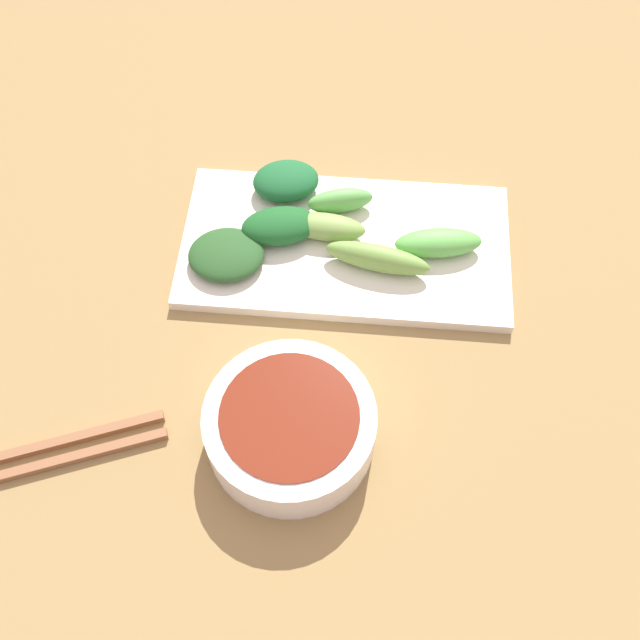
% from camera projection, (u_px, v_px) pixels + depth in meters
% --- Properties ---
extents(tabletop, '(2.10, 2.10, 0.02)m').
position_uv_depth(tabletop, '(316.00, 330.00, 0.72)').
color(tabletop, olive).
rests_on(tabletop, ground).
extents(sauce_bowl, '(0.14, 0.14, 0.05)m').
position_uv_depth(sauce_bowl, '(290.00, 425.00, 0.63)').
color(sauce_bowl, white).
rests_on(sauce_bowl, tabletop).
extents(serving_plate, '(0.17, 0.32, 0.01)m').
position_uv_depth(serving_plate, '(345.00, 246.00, 0.75)').
color(serving_plate, silver).
rests_on(serving_plate, tabletop).
extents(broccoli_leafy_0, '(0.06, 0.08, 0.03)m').
position_uv_depth(broccoli_leafy_0, '(280.00, 226.00, 0.74)').
color(broccoli_leafy_0, '#1A5823').
rests_on(broccoli_leafy_0, serving_plate).
extents(broccoli_stalk_1, '(0.04, 0.09, 0.02)m').
position_uv_depth(broccoli_stalk_1, '(438.00, 243.00, 0.73)').
color(broccoli_stalk_1, '#5EB64D').
rests_on(broccoli_stalk_1, serving_plate).
extents(broccoli_leafy_2, '(0.07, 0.08, 0.02)m').
position_uv_depth(broccoli_leafy_2, '(226.00, 255.00, 0.72)').
color(broccoli_leafy_2, '#254F22').
rests_on(broccoli_leafy_2, serving_plate).
extents(broccoli_leafy_3, '(0.07, 0.08, 0.03)m').
position_uv_depth(broccoli_leafy_3, '(286.00, 181.00, 0.77)').
color(broccoli_leafy_3, '#1A5D2D').
rests_on(broccoli_leafy_3, serving_plate).
extents(broccoli_stalk_4, '(0.04, 0.07, 0.03)m').
position_uv_depth(broccoli_stalk_4, '(340.00, 201.00, 0.75)').
color(broccoli_stalk_4, '#60B251').
rests_on(broccoli_stalk_4, serving_plate).
extents(broccoli_stalk_5, '(0.04, 0.10, 0.03)m').
position_uv_depth(broccoli_stalk_5, '(378.00, 258.00, 0.72)').
color(broccoli_stalk_5, '#709F45').
rests_on(broccoli_stalk_5, serving_plate).
extents(broccoli_stalk_6, '(0.03, 0.08, 0.02)m').
position_uv_depth(broccoli_stalk_6, '(324.00, 227.00, 0.74)').
color(broccoli_stalk_6, '#799E4A').
rests_on(broccoli_stalk_6, serving_plate).
extents(chopsticks, '(0.11, 0.22, 0.01)m').
position_uv_depth(chopsticks, '(29.00, 460.00, 0.64)').
color(chopsticks, brown).
rests_on(chopsticks, tabletop).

